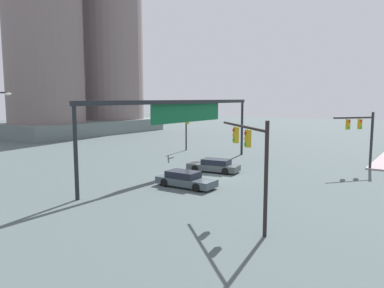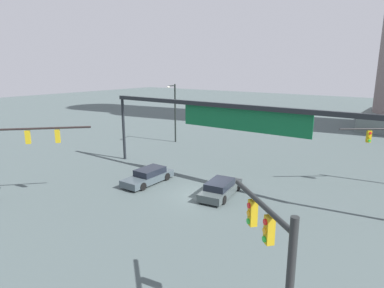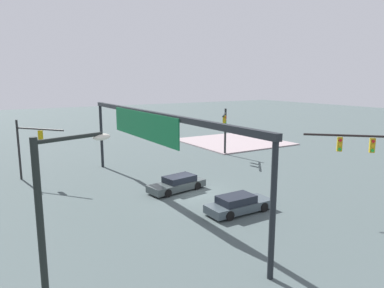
% 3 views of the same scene
% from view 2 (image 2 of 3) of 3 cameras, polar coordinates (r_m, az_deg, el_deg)
% --- Properties ---
extents(ground_plane, '(192.97, 192.97, 0.00)m').
position_cam_2_polar(ground_plane, '(25.20, 1.66, -8.79)').
color(ground_plane, '#485656').
extents(traffic_signal_near_corner, '(3.42, 2.94, 5.48)m').
position_cam_2_polar(traffic_signal_near_corner, '(11.18, 13.95, -18.32)').
color(traffic_signal_near_corner, black).
rests_on(traffic_signal_near_corner, ground).
extents(traffic_signal_opposite_side, '(4.88, 5.12, 5.73)m').
position_cam_2_polar(traffic_signal_opposite_side, '(26.23, -27.40, -0.14)').
color(traffic_signal_opposite_side, black).
rests_on(traffic_signal_opposite_side, ground).
extents(traffic_signal_cross_street, '(4.03, 3.26, 5.36)m').
position_cam_2_polar(traffic_signal_cross_street, '(30.33, 30.29, 0.14)').
color(traffic_signal_cross_street, black).
rests_on(traffic_signal_cross_street, ground).
extents(streetlamp_curved_arm, '(0.96, 2.41, 7.35)m').
position_cam_2_polar(streetlamp_curved_arm, '(41.50, -3.09, 6.11)').
color(streetlamp_curved_arm, black).
rests_on(streetlamp_curved_arm, ground).
extents(overhead_sign_gantry, '(24.73, 0.43, 6.61)m').
position_cam_2_polar(overhead_sign_gantry, '(26.43, 6.77, 4.75)').
color(overhead_sign_gantry, black).
rests_on(overhead_sign_gantry, ground).
extents(sedan_car_approaching, '(2.43, 4.99, 1.21)m').
position_cam_2_polar(sedan_car_approaching, '(24.99, 4.99, -7.61)').
color(sedan_car_approaching, '#414B4C').
rests_on(sedan_car_approaching, ground).
extents(sedan_car_waiting_far, '(1.89, 4.74, 1.21)m').
position_cam_2_polar(sedan_car_waiting_far, '(27.73, -7.55, -5.54)').
color(sedan_car_waiting_far, '#404C53').
rests_on(sedan_car_waiting_far, ground).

